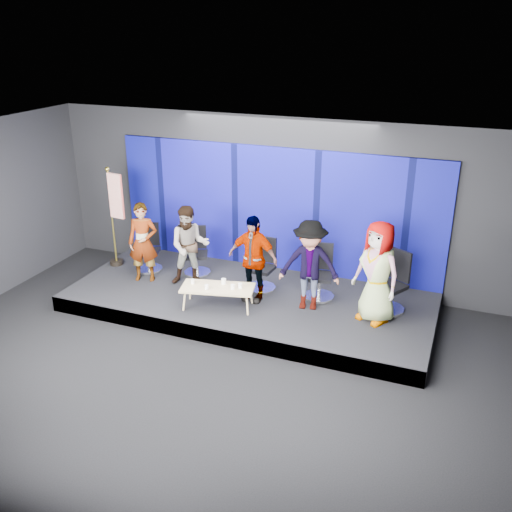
# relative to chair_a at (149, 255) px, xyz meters

# --- Properties ---
(ground) EXTENTS (10.00, 10.00, 0.00)m
(ground) POSITION_rel_chair_a_xyz_m (2.43, -2.84, -0.63)
(ground) COLOR black
(ground) RESTS_ON ground
(room_walls) EXTENTS (10.02, 8.02, 3.51)m
(room_walls) POSITION_rel_chair_a_xyz_m (2.43, -2.84, 1.80)
(room_walls) COLOR black
(room_walls) RESTS_ON ground
(riser) EXTENTS (7.00, 3.00, 0.30)m
(riser) POSITION_rel_chair_a_xyz_m (2.43, -0.34, -0.48)
(riser) COLOR black
(riser) RESTS_ON ground
(backdrop) EXTENTS (7.00, 0.08, 2.60)m
(backdrop) POSITION_rel_chair_a_xyz_m (2.43, 1.11, 0.97)
(backdrop) COLOR #080B5F
(backdrop) RESTS_ON riser
(chair_a) EXTENTS (0.72, 0.72, 1.00)m
(chair_a) POSITION_rel_chair_a_xyz_m (0.00, 0.00, 0.00)
(chair_a) COLOR silver
(chair_a) RESTS_ON riser
(panelist_a) EXTENTS (0.69, 0.56, 1.63)m
(panelist_a) POSITION_rel_chair_a_xyz_m (0.19, -0.47, 0.48)
(panelist_a) COLOR black
(panelist_a) RESTS_ON riser
(chair_b) EXTENTS (0.75, 0.75, 1.00)m
(chair_b) POSITION_rel_chair_a_xyz_m (1.03, 0.21, -0.00)
(chair_b) COLOR silver
(chair_b) RESTS_ON riser
(panelist_b) EXTENTS (0.97, 0.89, 1.62)m
(panelist_b) POSITION_rel_chair_a_xyz_m (1.14, -0.28, 0.48)
(panelist_b) COLOR black
(panelist_b) RESTS_ON riser
(chair_c) EXTENTS (0.62, 0.62, 1.03)m
(chair_c) POSITION_rel_chair_a_xyz_m (2.57, 0.02, 0.01)
(chair_c) COLOR silver
(chair_c) RESTS_ON riser
(panelist_c) EXTENTS (1.01, 0.48, 1.67)m
(panelist_c) POSITION_rel_chair_a_xyz_m (2.56, -0.49, 0.51)
(panelist_c) COLOR black
(panelist_c) RESTS_ON riser
(chair_d) EXTENTS (0.68, 0.68, 1.05)m
(chair_d) POSITION_rel_chair_a_xyz_m (3.72, 0.06, 0.01)
(chair_d) COLOR silver
(chair_d) RESTS_ON riser
(panelist_d) EXTENTS (1.18, 0.80, 1.70)m
(panelist_d) POSITION_rel_chair_a_xyz_m (3.64, -0.44, 0.52)
(panelist_d) COLOR black
(panelist_d) RESTS_ON riser
(chair_e) EXTENTS (0.87, 0.87, 1.13)m
(chair_e) POSITION_rel_chair_a_xyz_m (5.06, 0.01, 0.04)
(chair_e) COLOR silver
(chair_e) RESTS_ON riser
(panelist_e) EXTENTS (1.07, 0.94, 1.84)m
(panelist_e) POSITION_rel_chair_a_xyz_m (4.86, -0.46, 0.59)
(panelist_e) COLOR black
(panelist_e) RESTS_ON riser
(coffee_table) EXTENTS (1.42, 0.86, 0.41)m
(coffee_table) POSITION_rel_chair_a_xyz_m (2.08, -1.03, 0.05)
(coffee_table) COLOR tan
(coffee_table) RESTS_ON riser
(mug_a) EXTENTS (0.07, 0.07, 0.08)m
(mug_a) POSITION_rel_chair_a_xyz_m (1.59, -1.07, 0.12)
(mug_a) COLOR white
(mug_a) RESTS_ON coffee_table
(mug_b) EXTENTS (0.07, 0.07, 0.09)m
(mug_b) POSITION_rel_chair_a_xyz_m (1.94, -1.18, 0.12)
(mug_b) COLOR white
(mug_b) RESTS_ON coffee_table
(mug_c) EXTENTS (0.09, 0.09, 0.10)m
(mug_c) POSITION_rel_chair_a_xyz_m (2.14, -0.87, 0.13)
(mug_c) COLOR white
(mug_c) RESTS_ON coffee_table
(mug_d) EXTENTS (0.07, 0.07, 0.09)m
(mug_d) POSITION_rel_chair_a_xyz_m (2.38, -1.01, 0.12)
(mug_d) COLOR white
(mug_d) RESTS_ON coffee_table
(mug_e) EXTENTS (0.08, 0.08, 0.09)m
(mug_e) POSITION_rel_chair_a_xyz_m (2.49, -0.92, 0.13)
(mug_e) COLOR white
(mug_e) RESTS_ON coffee_table
(flag_stand) EXTENTS (0.49, 0.29, 2.17)m
(flag_stand) POSITION_rel_chair_a_xyz_m (-0.72, -0.05, 0.82)
(flag_stand) COLOR black
(flag_stand) RESTS_ON riser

